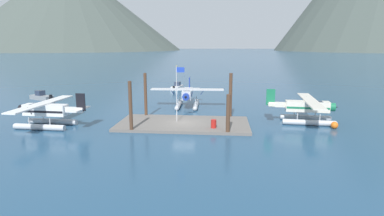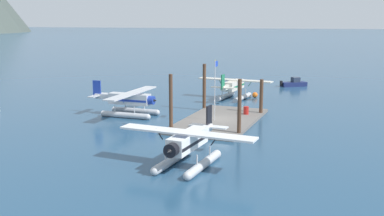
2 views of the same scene
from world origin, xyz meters
name	(u,v)px [view 1 (image 1 of 2)]	position (x,y,z in m)	size (l,w,h in m)	color
ground_plane	(183,125)	(0.00, 0.00, 0.00)	(1200.00, 1200.00, 0.00)	navy
dock_platform	(183,124)	(0.00, 0.00, 0.15)	(14.62, 7.31, 0.30)	#66605B
piling_near_left	(131,107)	(-4.99, -3.46, 2.67)	(0.36, 0.36, 5.34)	#4C3323
piling_near_right	(228,115)	(4.91, -3.33, 2.06)	(0.41, 0.41, 4.11)	#4C3323
piling_far_left	(146,95)	(-5.11, 3.39, 2.76)	(0.36, 0.36, 5.51)	#4C3323
piling_far_right	(230,96)	(5.29, 3.65, 2.78)	(0.40, 0.40, 5.57)	#4C3323
flagpole	(178,87)	(-0.68, 0.33, 4.22)	(0.95, 0.10, 6.33)	silver
fuel_drum	(214,124)	(3.44, -1.97, 0.74)	(0.62, 0.62, 0.88)	#AD1E19
mooring_buoy	(334,125)	(16.42, 0.07, 0.38)	(0.76, 0.76, 0.76)	orange
mountain_ridge_west_peak	(70,7)	(-221.63, 428.42, 63.09)	(326.75, 326.75, 126.18)	#424C47
seaplane_silver_bow_centre	(187,96)	(-0.69, 10.40, 1.58)	(10.44, 7.98, 3.84)	#B7BABF
seaplane_white_port_aft	(46,113)	(-14.90, -2.27, 1.58)	(7.98, 10.46, 3.84)	#B7BABF
seaplane_cream_stbd_fwd	(307,109)	(14.10, 2.45, 1.58)	(7.97, 10.48, 3.84)	#B7BABF
boat_grey_open_west	(41,97)	(-25.37, 14.19, 0.49)	(4.59, 3.04, 1.50)	gray
boat_white_open_north	(177,87)	(-4.72, 28.15, 0.49)	(2.08, 4.87, 1.50)	silver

